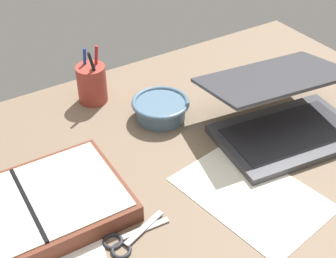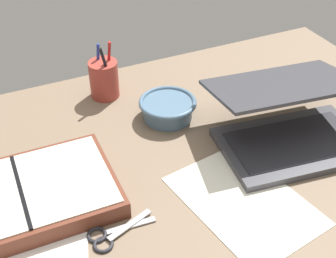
{
  "view_description": "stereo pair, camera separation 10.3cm",
  "coord_description": "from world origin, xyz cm",
  "px_view_note": "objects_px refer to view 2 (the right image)",
  "views": [
    {
      "loc": [
        -44.71,
        -61.35,
        71.62
      ],
      "look_at": [
        -1.22,
        8.51,
        9.0
      ],
      "focal_mm": 50.0,
      "sensor_mm": 36.0,
      "label": 1
    },
    {
      "loc": [
        -35.62,
        -66.24,
        71.62
      ],
      "look_at": [
        -1.22,
        8.51,
        9.0
      ],
      "focal_mm": 50.0,
      "sensor_mm": 36.0,
      "label": 2
    }
  ],
  "objects_px": {
    "planner": "(23,198)",
    "scissors": "(108,236)",
    "pen_cup": "(104,79)",
    "bowl": "(168,108)",
    "laptop": "(290,123)"
  },
  "relations": [
    {
      "from": "laptop",
      "to": "planner",
      "type": "xyz_separation_m",
      "value": [
        -0.61,
        0.05,
        -0.03
      ]
    },
    {
      "from": "bowl",
      "to": "laptop",
      "type": "bearing_deg",
      "value": -43.0
    },
    {
      "from": "bowl",
      "to": "scissors",
      "type": "distance_m",
      "value": 0.4
    },
    {
      "from": "laptop",
      "to": "bowl",
      "type": "height_order",
      "value": "laptop"
    },
    {
      "from": "bowl",
      "to": "planner",
      "type": "distance_m",
      "value": 0.42
    },
    {
      "from": "laptop",
      "to": "bowl",
      "type": "xyz_separation_m",
      "value": [
        -0.22,
        0.2,
        -0.02
      ]
    },
    {
      "from": "bowl",
      "to": "scissors",
      "type": "relative_size",
      "value": 1.07
    },
    {
      "from": "bowl",
      "to": "planner",
      "type": "xyz_separation_m",
      "value": [
        -0.39,
        -0.16,
        -0.01
      ]
    },
    {
      "from": "planner",
      "to": "scissors",
      "type": "bearing_deg",
      "value": -48.84
    },
    {
      "from": "planner",
      "to": "scissors",
      "type": "height_order",
      "value": "planner"
    },
    {
      "from": "bowl",
      "to": "pen_cup",
      "type": "distance_m",
      "value": 0.2
    },
    {
      "from": "pen_cup",
      "to": "planner",
      "type": "xyz_separation_m",
      "value": [
        -0.28,
        -0.32,
        -0.03
      ]
    },
    {
      "from": "pen_cup",
      "to": "scissors",
      "type": "xyz_separation_m",
      "value": [
        -0.15,
        -0.47,
        -0.05
      ]
    },
    {
      "from": "pen_cup",
      "to": "scissors",
      "type": "bearing_deg",
      "value": -108.11
    },
    {
      "from": "laptop",
      "to": "scissors",
      "type": "bearing_deg",
      "value": -160.98
    }
  ]
}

